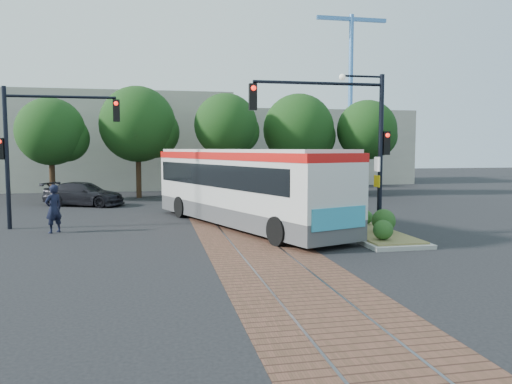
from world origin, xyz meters
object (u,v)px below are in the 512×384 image
(signal_pole_left, at_px, (35,138))
(parked_car, at_px, (84,194))
(city_bus, at_px, (242,183))
(traffic_island, at_px, (373,229))
(signal_pole_main, at_px, (351,129))
(officer, at_px, (54,209))

(signal_pole_left, bearing_deg, parked_car, 84.57)
(signal_pole_left, distance_m, parked_car, 9.01)
(signal_pole_left, height_order, parked_car, signal_pole_left)
(city_bus, relative_size, parked_car, 2.63)
(signal_pole_left, bearing_deg, traffic_island, -20.36)
(traffic_island, distance_m, signal_pole_left, 14.50)
(city_bus, xyz_separation_m, signal_pole_left, (-8.72, 1.16, 1.98))
(signal_pole_main, relative_size, parked_car, 1.24)
(signal_pole_left, xyz_separation_m, parked_car, (0.80, 8.40, -3.16))
(city_bus, xyz_separation_m, officer, (-7.81, -0.23, -0.90))
(traffic_island, bearing_deg, signal_pole_left, 159.64)
(signal_pole_left, bearing_deg, city_bus, -7.59)
(city_bus, xyz_separation_m, traffic_island, (4.47, -3.73, -1.55))
(signal_pole_main, distance_m, parked_car, 17.80)
(signal_pole_main, bearing_deg, parked_car, 130.89)
(signal_pole_main, height_order, officer, signal_pole_main)
(officer, relative_size, parked_car, 0.40)
(parked_car, bearing_deg, traffic_island, -113.20)
(traffic_island, distance_m, officer, 12.78)
(officer, distance_m, parked_car, 9.80)
(city_bus, bearing_deg, traffic_island, -60.20)
(traffic_island, height_order, officer, officer)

